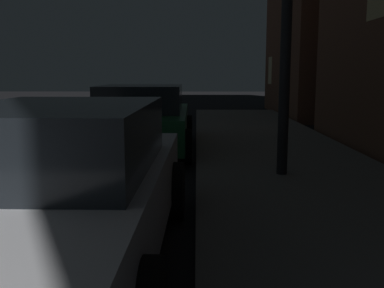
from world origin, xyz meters
The scene contains 2 objects.
car_white centered at (2.85, 3.00, 0.72)m, with size 2.03×4.38×1.43m.
car_green centered at (2.85, 8.73, 0.70)m, with size 2.16×4.30×1.43m.
Camera 1 is at (4.01, -0.69, 1.69)m, focal length 41.53 mm.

